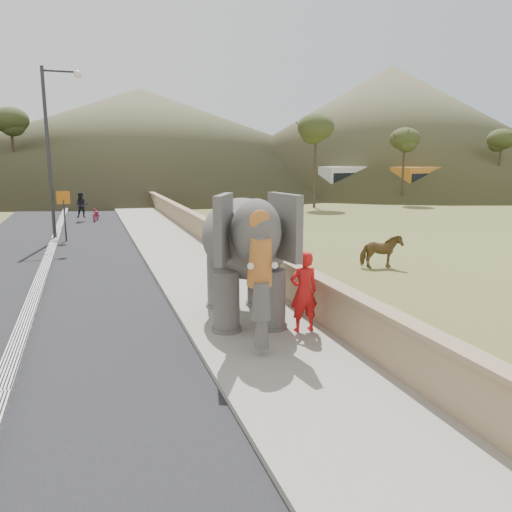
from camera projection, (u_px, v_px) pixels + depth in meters
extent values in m
plane|color=olive|center=(292.00, 372.00, 9.36)|extent=(160.00, 160.00, 0.00)
cube|color=black|center=(44.00, 275.00, 17.07)|extent=(7.00, 120.00, 0.03)
cube|color=black|center=(44.00, 272.00, 17.06)|extent=(0.35, 120.00, 0.22)
cube|color=#9E9687|center=(188.00, 263.00, 18.64)|extent=(3.00, 120.00, 0.15)
cube|color=tan|center=(231.00, 248.00, 19.07)|extent=(0.30, 120.00, 1.10)
cylinder|color=#303036|center=(49.00, 157.00, 23.05)|extent=(0.16, 0.16, 8.00)
cylinder|color=#303036|center=(61.00, 71.00, 22.57)|extent=(1.60, 0.10, 0.10)
sphere|color=#FFF2CC|center=(77.00, 74.00, 22.81)|extent=(0.36, 0.36, 0.36)
cylinder|color=#2D2D33|center=(65.00, 221.00, 23.72)|extent=(0.08, 0.08, 2.00)
cube|color=#CD6713|center=(63.00, 198.00, 23.51)|extent=(0.60, 0.05, 0.60)
imported|color=brown|center=(381.00, 252.00, 18.02)|extent=(1.55, 0.91, 1.23)
imported|color=silver|center=(336.00, 191.00, 49.86)|extent=(4.25, 1.75, 1.44)
cube|color=white|center=(372.00, 182.00, 49.61)|extent=(11.15, 3.27, 3.10)
cube|color=orange|center=(440.00, 183.00, 48.38)|extent=(11.28, 4.60, 3.10)
cone|color=brown|center=(389.00, 127.00, 67.47)|extent=(56.00, 56.00, 16.00)
cone|color=brown|center=(142.00, 137.00, 74.62)|extent=(80.00, 80.00, 14.00)
imported|color=red|center=(304.00, 292.00, 10.98)|extent=(0.66, 0.43, 1.80)
imported|color=maroon|center=(96.00, 214.00, 31.46)|extent=(0.91, 1.82, 0.91)
imported|color=black|center=(82.00, 205.00, 31.09)|extent=(0.87, 0.73, 1.59)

